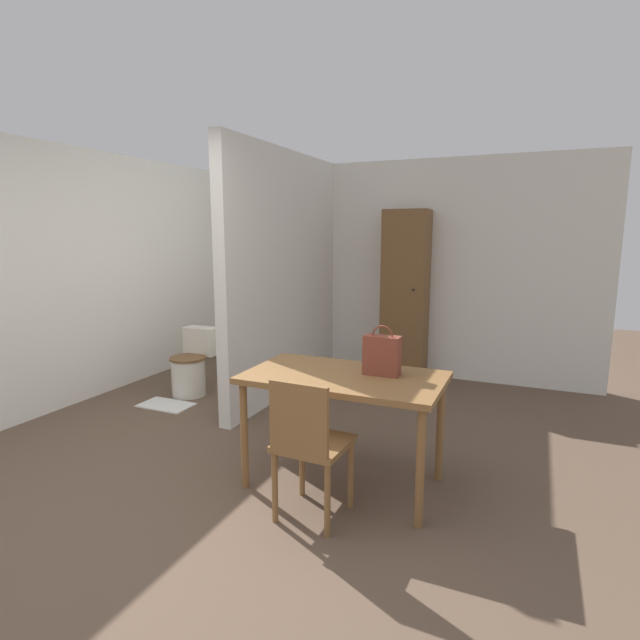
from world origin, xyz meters
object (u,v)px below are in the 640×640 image
wooden_chair (309,442)px  toilet (192,366)px  handbag (382,355)px  wooden_cabinet (405,296)px  dining_table (344,386)px

wooden_chair → toilet: size_ratio=1.28×
wooden_chair → handbag: (0.25, 0.59, 0.41)m
wooden_cabinet → handbag: bearing=-79.3°
toilet → wooden_cabinet: bearing=37.4°
wooden_cabinet → dining_table: bearing=-84.5°
dining_table → wooden_chair: size_ratio=1.47×
wooden_cabinet → wooden_chair: bearing=-85.9°
toilet → wooden_chair: bearing=-38.0°
wooden_chair → wooden_cabinet: size_ratio=0.45×
toilet → handbag: 2.68m
dining_table → toilet: size_ratio=1.89×
dining_table → handbag: (0.23, 0.10, 0.22)m
wooden_cabinet → toilet: bearing=-142.6°
toilet → handbag: bearing=-24.2°
dining_table → wooden_cabinet: wooden_cabinet is taller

